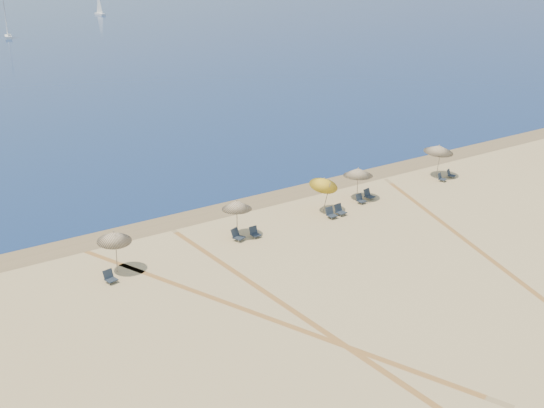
{
  "coord_description": "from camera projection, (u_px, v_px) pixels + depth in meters",
  "views": [
    {
      "loc": [
        -22.37,
        -12.55,
        16.37
      ],
      "look_at": [
        0.0,
        20.0,
        1.3
      ],
      "focal_mm": 42.77,
      "sensor_mm": 36.0,
      "label": 1
    }
  ],
  "objects": [
    {
      "name": "chair_4",
      "position": [
        255.0,
        233.0,
        40.43
      ],
      "size": [
        0.56,
        0.66,
        0.66
      ],
      "rotation": [
        0.0,
        0.0,
        0.04
      ],
      "color": "#1B222C",
      "rests_on": "ground"
    },
    {
      "name": "chair_6",
      "position": [
        340.0,
        210.0,
        43.91
      ],
      "size": [
        0.67,
        0.76,
        0.73
      ],
      "rotation": [
        0.0,
        0.0,
        0.1
      ],
      "color": "#1B222C",
      "rests_on": "ground"
    },
    {
      "name": "chair_2",
      "position": [
        110.0,
        277.0,
        34.79
      ],
      "size": [
        0.67,
        0.75,
        0.67
      ],
      "rotation": [
        0.0,
        0.0,
        0.2
      ],
      "color": "#1B222C",
      "rests_on": "ground"
    },
    {
      "name": "chair_10",
      "position": [
        450.0,
        174.0,
        51.37
      ],
      "size": [
        0.74,
        0.79,
        0.64
      ],
      "rotation": [
        0.0,
        0.0,
        0.43
      ],
      "color": "#1B222C",
      "rests_on": "ground"
    },
    {
      "name": "chair_9",
      "position": [
        441.0,
        178.0,
        50.54
      ],
      "size": [
        0.68,
        0.73,
        0.62
      ],
      "rotation": [
        0.0,
        0.0,
        0.32
      ],
      "color": "#1B222C",
      "rests_on": "ground"
    },
    {
      "name": "chair_3",
      "position": [
        237.0,
        235.0,
        39.95
      ],
      "size": [
        0.83,
        0.89,
        0.74
      ],
      "rotation": [
        0.0,
        0.0,
        0.36
      ],
      "color": "#1B222C",
      "rests_on": "ground"
    },
    {
      "name": "sailboat_2",
      "position": [
        99.0,
        7.0,
        195.23
      ],
      "size": [
        1.6,
        5.31,
        7.81
      ],
      "rotation": [
        0.0,
        0.0,
        0.05
      ],
      "color": "white",
      "rests_on": "ocean"
    },
    {
      "name": "umbrella_2",
      "position": [
        237.0,
        205.0,
        39.89
      ],
      "size": [
        1.87,
        1.87,
        2.45
      ],
      "color": "gray",
      "rests_on": "ground"
    },
    {
      "name": "umbrella_1",
      "position": [
        114.0,
        237.0,
        35.28
      ],
      "size": [
        1.89,
        1.93,
        2.5
      ],
      "color": "gray",
      "rests_on": "ground"
    },
    {
      "name": "chair_8",
      "position": [
        369.0,
        195.0,
        46.81
      ],
      "size": [
        0.69,
        0.78,
        0.72
      ],
      "rotation": [
        0.0,
        0.0,
        0.15
      ],
      "color": "#1B222C",
      "rests_on": "ground"
    },
    {
      "name": "umbrella_5",
      "position": [
        439.0,
        149.0,
        50.86
      ],
      "size": [
        2.32,
        2.37,
        2.69
      ],
      "color": "gray",
      "rests_on": "ground"
    },
    {
      "name": "tire_tracks",
      "position": [
        347.0,
        291.0,
        33.96
      ],
      "size": [
        51.84,
        41.14,
        0.0
      ],
      "color": "tan",
      "rests_on": "ground"
    },
    {
      "name": "sailboat_0",
      "position": [
        7.0,
        27.0,
        139.31
      ],
      "size": [
        2.43,
        5.44,
        7.86
      ],
      "rotation": [
        0.0,
        0.0,
        -0.21
      ],
      "color": "white",
      "rests_on": "ocean"
    },
    {
      "name": "chair_5",
      "position": [
        331.0,
        213.0,
        43.41
      ],
      "size": [
        0.6,
        0.7,
        0.71
      ],
      "rotation": [
        0.0,
        0.0,
        0.01
      ],
      "color": "#1B222C",
      "rests_on": "ground"
    },
    {
      "name": "chair_7",
      "position": [
        360.0,
        199.0,
        46.01
      ],
      "size": [
        0.57,
        0.66,
        0.65
      ],
      "rotation": [
        0.0,
        0.0,
        0.04
      ],
      "color": "#1B222C",
      "rests_on": "ground"
    },
    {
      "name": "umbrella_3",
      "position": [
        324.0,
        182.0,
        43.75
      ],
      "size": [
        1.96,
        2.04,
        2.69
      ],
      "color": "gray",
      "rests_on": "ground"
    },
    {
      "name": "ground",
      "position": [
        540.0,
        372.0,
        27.34
      ],
      "size": [
        160.0,
        160.0,
        0.0
      ],
      "primitive_type": "plane",
      "color": "tan",
      "rests_on": "ground"
    },
    {
      "name": "wet_sand",
      "position": [
        240.0,
        204.0,
        45.81
      ],
      "size": [
        500.0,
        500.0,
        0.0
      ],
      "primitive_type": "plane",
      "color": "olive",
      "rests_on": "ground"
    },
    {
      "name": "umbrella_4",
      "position": [
        358.0,
        172.0,
        46.18
      ],
      "size": [
        2.12,
        2.12,
        2.39
      ],
      "color": "gray",
      "rests_on": "ground"
    }
  ]
}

